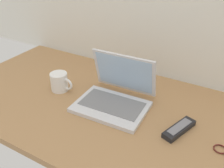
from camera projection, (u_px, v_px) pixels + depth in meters
name	position (u px, v px, depth m)	size (l,w,h in m)	color
desk	(112.00, 110.00, 1.11)	(1.60, 0.76, 0.03)	#A87A4C
laptop	(116.00, 95.00, 1.10)	(0.32, 0.29, 0.21)	silver
coffee_mug	(60.00, 82.00, 1.21)	(0.12, 0.08, 0.09)	white
remote_control_near	(179.00, 129.00, 0.96)	(0.10, 0.17, 0.02)	black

